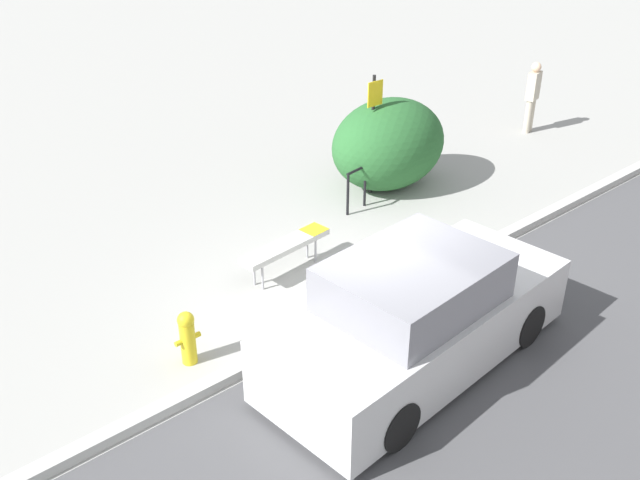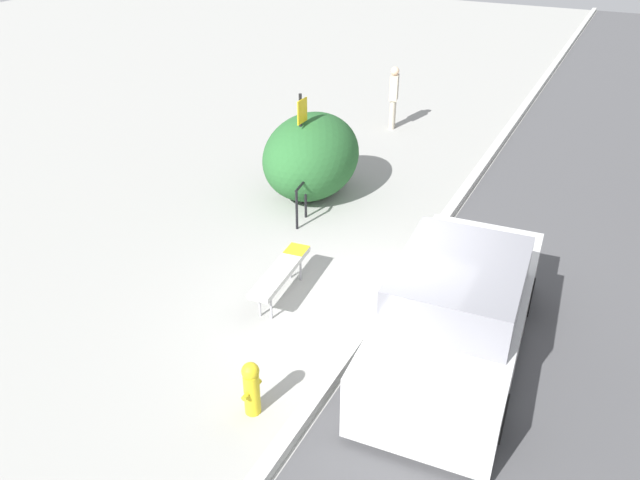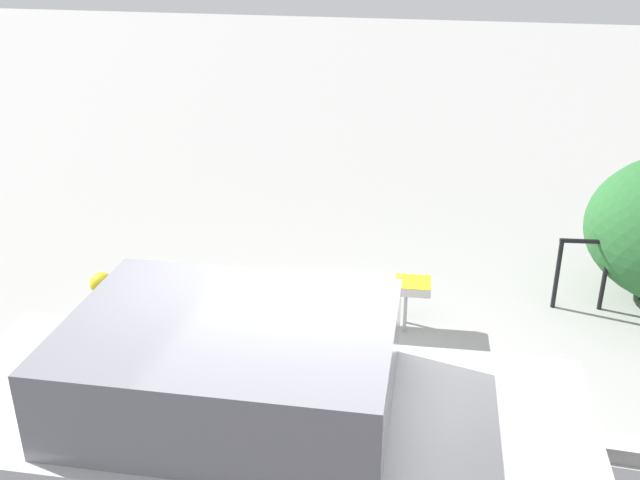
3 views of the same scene
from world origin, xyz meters
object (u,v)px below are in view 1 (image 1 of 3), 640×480
(bench, at_px, (286,246))
(parked_car_near, at_px, (417,317))
(sign_post, at_px, (373,124))
(bike_rack, at_px, (357,185))
(fire_hydrant, at_px, (187,336))
(pedestrian, at_px, (532,95))

(bench, bearing_deg, parked_car_near, -97.96)
(sign_post, height_order, parked_car_near, sign_post)
(bike_rack, xyz_separation_m, fire_hydrant, (-4.66, -1.83, -0.09))
(bench, relative_size, fire_hydrant, 2.16)
(bike_rack, bearing_deg, parked_car_near, -123.43)
(pedestrian, distance_m, parked_car_near, 9.33)
(pedestrian, xyz_separation_m, parked_car_near, (-8.36, -4.14, -0.18))
(fire_hydrant, bearing_deg, parked_car_near, -40.56)
(parked_car_near, bearing_deg, fire_hydrant, 135.49)
(pedestrian, relative_size, parked_car_near, 0.37)
(bike_rack, height_order, pedestrian, pedestrian)
(bike_rack, distance_m, pedestrian, 5.93)
(sign_post, relative_size, fire_hydrant, 3.01)
(bike_rack, height_order, fire_hydrant, bike_rack)
(bench, distance_m, sign_post, 3.46)
(sign_post, relative_size, pedestrian, 1.41)
(bench, xyz_separation_m, parked_car_near, (-0.12, -2.81, 0.22))
(fire_hydrant, height_order, parked_car_near, parked_car_near)
(fire_hydrant, distance_m, pedestrian, 10.82)
(sign_post, height_order, pedestrian, sign_post)
(bike_rack, relative_size, parked_car_near, 0.19)
(bench, xyz_separation_m, bike_rack, (2.34, 0.90, 0.03))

